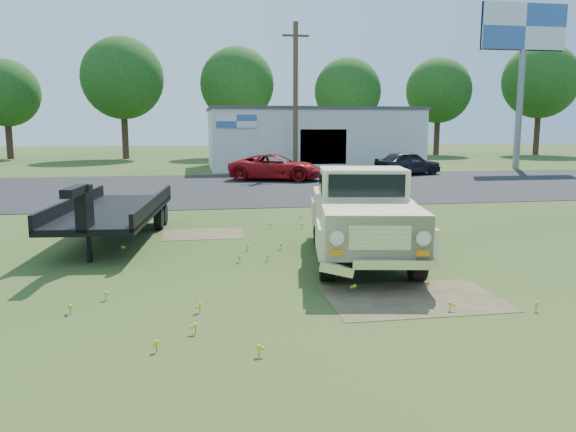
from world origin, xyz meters
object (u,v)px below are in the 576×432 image
object	(u,v)px
red_pickup	(276,168)
dark_sedan	(408,163)
vintage_pickup_truck	(362,214)
flatbed_trailer	(114,206)
billboard	(523,41)

from	to	relation	value
red_pickup	dark_sedan	size ratio (longest dim) A/B	1.21
vintage_pickup_truck	flatbed_trailer	distance (m)	6.59
vintage_pickup_truck	red_pickup	size ratio (longest dim) A/B	1.14
billboard	flatbed_trailer	xyz separation A→B (m)	(-24.30, -20.88, -7.65)
billboard	flatbed_trailer	bearing A→B (deg)	-139.33
billboard	vintage_pickup_truck	world-z (taller)	billboard
vintage_pickup_truck	dark_sedan	bearing A→B (deg)	76.14
billboard	vintage_pickup_truck	distance (m)	31.30
flatbed_trailer	red_pickup	size ratio (longest dim) A/B	1.30
billboard	dark_sedan	world-z (taller)	billboard
vintage_pickup_truck	flatbed_trailer	size ratio (longest dim) A/B	0.88
vintage_pickup_truck	flatbed_trailer	xyz separation A→B (m)	(-5.76, 3.20, -0.15)
vintage_pickup_truck	dark_sedan	xyz separation A→B (m)	(9.04, 20.07, -0.33)
vintage_pickup_truck	flatbed_trailer	bearing A→B (deg)	161.36
flatbed_trailer	red_pickup	bearing A→B (deg)	71.93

